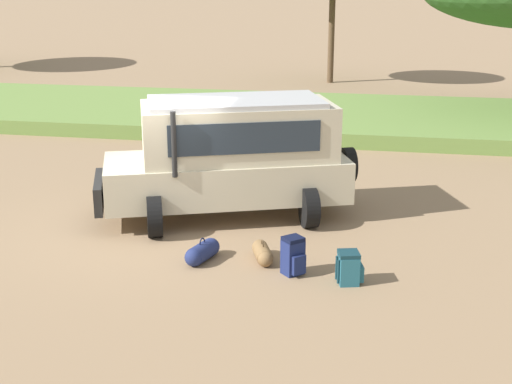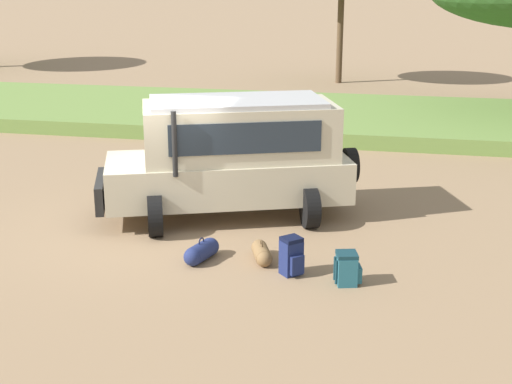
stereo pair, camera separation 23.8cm
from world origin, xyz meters
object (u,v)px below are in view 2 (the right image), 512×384
(safari_vehicle, at_px, (233,155))
(backpack_cluster_center, at_px, (292,256))
(backpack_beside_front_wheel, at_px, (347,269))
(duffel_bag_low_black_case, at_px, (202,252))
(duffel_bag_soft_canvas, at_px, (262,253))

(safari_vehicle, bearing_deg, backpack_cluster_center, -58.98)
(backpack_beside_front_wheel, bearing_deg, backpack_cluster_center, 168.47)
(backpack_beside_front_wheel, distance_m, backpack_cluster_center, 0.96)
(duffel_bag_low_black_case, bearing_deg, safari_vehicle, 90.32)
(safari_vehicle, relative_size, duffel_bag_low_black_case, 6.35)
(backpack_beside_front_wheel, relative_size, duffel_bag_low_black_case, 0.63)
(safari_vehicle, distance_m, duffel_bag_low_black_case, 2.73)
(backpack_cluster_center, height_order, duffel_bag_low_black_case, backpack_cluster_center)
(duffel_bag_low_black_case, height_order, duffel_bag_soft_canvas, duffel_bag_low_black_case)
(backpack_beside_front_wheel, bearing_deg, safari_vehicle, 131.41)
(safari_vehicle, distance_m, backpack_cluster_center, 3.36)
(backpack_beside_front_wheel, distance_m, duffel_bag_soft_canvas, 1.69)
(backpack_beside_front_wheel, xyz_separation_m, duffel_bag_low_black_case, (-2.59, 0.47, -0.10))
(backpack_beside_front_wheel, distance_m, duffel_bag_low_black_case, 2.63)
(backpack_beside_front_wheel, height_order, backpack_cluster_center, backpack_cluster_center)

